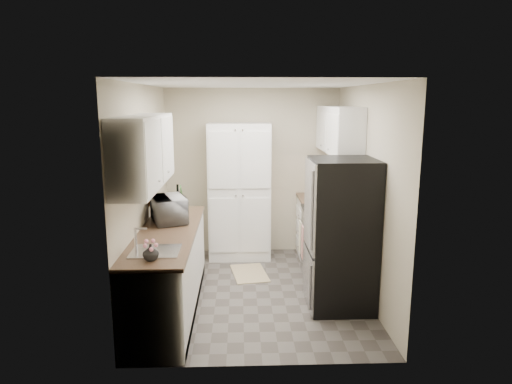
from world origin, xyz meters
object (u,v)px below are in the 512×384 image
electric_range (330,244)px  wine_bottle (178,200)px  microwave (169,209)px  pantry_cabinet (239,191)px  refrigerator (341,234)px  toaster_oven (328,191)px

electric_range → wine_bottle: (-1.94, -0.06, 0.61)m
microwave → wine_bottle: (0.05, 0.38, 0.02)m
pantry_cabinet → refrigerator: size_ratio=1.18×
microwave → pantry_cabinet: bearing=-50.6°
refrigerator → microwave: size_ratio=3.15×
pantry_cabinet → electric_range: size_ratio=1.77×
microwave → toaster_oven: bearing=-79.9°
electric_range → refrigerator: (-0.03, -0.80, 0.37)m
electric_range → wine_bottle: 2.04m
electric_range → wine_bottle: wine_bottle is taller
refrigerator → microwave: 2.00m
pantry_cabinet → electric_range: (1.17, -0.93, -0.52)m
pantry_cabinet → wine_bottle: (-0.77, -0.98, 0.09)m
electric_range → microwave: size_ratio=2.10×
pantry_cabinet → microwave: pantry_cabinet is taller
microwave → wine_bottle: 0.39m
electric_range → refrigerator: 0.88m
refrigerator → microwave: (-1.96, 0.36, 0.22)m
pantry_cabinet → microwave: bearing=-120.9°
microwave → refrigerator: bearing=-120.0°
electric_range → toaster_oven: (0.11, 0.76, 0.55)m
pantry_cabinet → refrigerator: pantry_cabinet is taller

